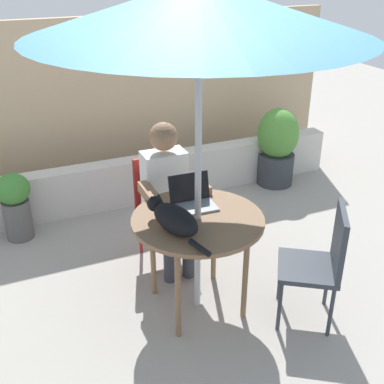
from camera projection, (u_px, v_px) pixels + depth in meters
ground_plane at (197, 304)px, 3.63m from camera, size 14.00×14.00×0.00m
fence_back at (108, 104)px, 5.18m from camera, size 5.21×0.08×1.80m
planter_wall_low at (128, 182)px, 4.98m from camera, size 4.69×0.20×0.48m
patio_table at (198, 227)px, 3.33m from camera, size 0.91×0.91×0.74m
patio_umbrella at (199, 9)px, 2.70m from camera, size 2.01×2.01×2.24m
chair_occupied at (161, 201)px, 4.01m from camera, size 0.40×0.40×0.88m
chair_empty at (322, 258)px, 3.27m from camera, size 0.55×0.55×0.88m
person_seated at (168, 190)px, 3.80m from camera, size 0.48×0.48×1.22m
laptop at (192, 197)px, 3.44m from camera, size 0.31×0.26×0.21m
cat at (173, 218)px, 3.12m from camera, size 0.29×0.64×0.17m
potted_plant_near_fence at (277, 145)px, 5.31m from camera, size 0.45×0.45×0.87m
potted_plant_by_chair at (15, 203)px, 4.32m from camera, size 0.30×0.30×0.63m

